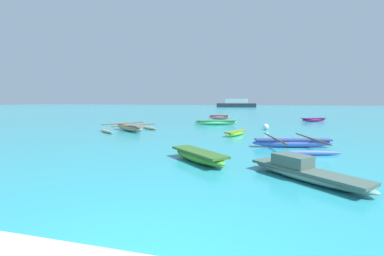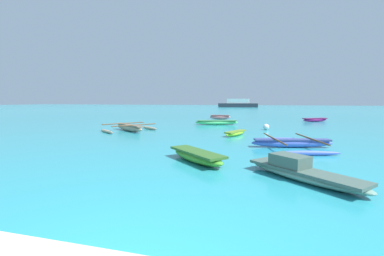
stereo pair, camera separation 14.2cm
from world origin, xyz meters
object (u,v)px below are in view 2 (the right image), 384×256
(moored_boat_1, at_px, (197,156))
(moored_boat_3, at_px, (220,117))
(moored_boat_2, at_px, (217,122))
(moored_boat_0, at_px, (315,120))
(moored_boat_7, at_px, (301,172))
(moored_boat_4, at_px, (129,128))
(distant_ferry, at_px, (238,104))
(moored_boat_6, at_px, (236,133))
(mooring_buoy_0, at_px, (266,127))
(moored_boat_5, at_px, (292,143))

(moored_boat_1, distance_m, moored_boat_3, 20.83)
(moored_boat_2, bearing_deg, moored_boat_0, 16.41)
(moored_boat_3, bearing_deg, moored_boat_7, -81.77)
(moored_boat_3, bearing_deg, moored_boat_2, -89.89)
(moored_boat_4, xyz_separation_m, distant_ferry, (2.07, 67.15, 0.87))
(moored_boat_6, bearing_deg, moored_boat_7, -140.48)
(moored_boat_4, distance_m, mooring_buoy_0, 9.88)
(moored_boat_2, distance_m, moored_boat_6, 7.07)
(moored_boat_2, distance_m, mooring_buoy_0, 5.10)
(moored_boat_4, relative_size, moored_boat_6, 1.81)
(moored_boat_3, height_order, moored_boat_4, moored_boat_4)
(moored_boat_0, bearing_deg, moored_boat_2, -177.08)
(moored_boat_1, distance_m, distant_ferry, 74.96)
(moored_boat_2, bearing_deg, moored_boat_1, -99.95)
(moored_boat_0, relative_size, moored_boat_3, 1.14)
(moored_boat_4, bearing_deg, moored_boat_1, -12.60)
(moored_boat_6, bearing_deg, moored_boat_0, -5.66)
(moored_boat_1, height_order, moored_boat_4, moored_boat_4)
(moored_boat_4, relative_size, distant_ferry, 0.32)
(moored_boat_0, bearing_deg, moored_boat_6, -148.44)
(moored_boat_3, xyz_separation_m, moored_boat_5, (5.85, -16.86, -0.07))
(moored_boat_0, relative_size, distant_ferry, 0.22)
(moored_boat_0, height_order, mooring_buoy_0, mooring_buoy_0)
(moored_boat_0, distance_m, mooring_buoy_0, 10.14)
(moored_boat_0, relative_size, moored_boat_4, 0.68)
(moored_boat_2, distance_m, moored_boat_4, 8.08)
(moored_boat_7, height_order, distant_ferry, distant_ferry)
(moored_boat_1, bearing_deg, moored_boat_6, 127.61)
(moored_boat_5, distance_m, moored_boat_7, 5.10)
(moored_boat_0, height_order, moored_boat_2, moored_boat_2)
(moored_boat_5, height_order, mooring_buoy_0, moored_boat_5)
(moored_boat_5, height_order, distant_ferry, distant_ferry)
(moored_boat_1, bearing_deg, moored_boat_0, 112.29)
(moored_boat_4, bearing_deg, moored_boat_6, 32.02)
(moored_boat_6, distance_m, distant_ferry, 67.87)
(moored_boat_2, bearing_deg, mooring_buoy_0, -52.05)
(moored_boat_2, relative_size, moored_boat_6, 1.73)
(mooring_buoy_0, bearing_deg, moored_boat_5, -82.04)
(moored_boat_6, xyz_separation_m, mooring_buoy_0, (1.87, 3.72, 0.05))
(moored_boat_1, xyz_separation_m, moored_boat_4, (-6.78, 7.66, 0.02))
(moored_boat_1, relative_size, distant_ferry, 0.21)
(moored_boat_1, bearing_deg, moored_boat_7, 22.02)
(moored_boat_7, distance_m, distant_ferry, 76.46)
(moored_boat_6, bearing_deg, moored_boat_3, 35.28)
(moored_boat_4, distance_m, moored_boat_7, 13.38)
(mooring_buoy_0, bearing_deg, moored_boat_2, 144.42)
(moored_boat_4, height_order, mooring_buoy_0, moored_boat_4)
(moored_boat_5, height_order, moored_boat_6, moored_boat_5)
(mooring_buoy_0, relative_size, distant_ferry, 0.03)
(moored_boat_1, bearing_deg, moored_boat_2, 139.67)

